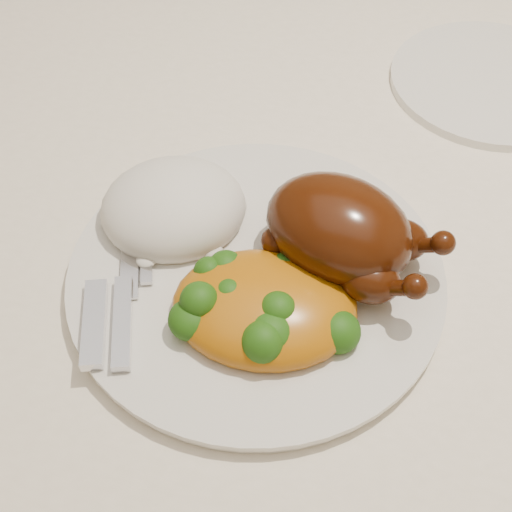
% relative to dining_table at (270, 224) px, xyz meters
% --- Properties ---
extents(floor, '(4.00, 4.00, 0.00)m').
position_rel_dining_table_xyz_m(floor, '(0.00, 0.00, -0.67)').
color(floor, '#53381C').
rests_on(floor, ground).
extents(dining_table, '(1.60, 0.90, 0.76)m').
position_rel_dining_table_xyz_m(dining_table, '(0.00, 0.00, 0.00)').
color(dining_table, brown).
rests_on(dining_table, floor).
extents(tablecloth, '(1.73, 1.03, 0.18)m').
position_rel_dining_table_xyz_m(tablecloth, '(0.00, 0.00, 0.07)').
color(tablecloth, white).
rests_on(tablecloth, dining_table).
extents(dinner_plate, '(0.35, 0.35, 0.01)m').
position_rel_dining_table_xyz_m(dinner_plate, '(0.02, -0.16, 0.11)').
color(dinner_plate, silver).
rests_on(dinner_plate, tablecloth).
extents(side_plate, '(0.25, 0.25, 0.01)m').
position_rel_dining_table_xyz_m(side_plate, '(0.22, 0.16, 0.11)').
color(side_plate, silver).
rests_on(side_plate, tablecloth).
extents(roast_chicken, '(0.17, 0.14, 0.08)m').
position_rel_dining_table_xyz_m(roast_chicken, '(0.08, -0.13, 0.15)').
color(roast_chicken, '#3F1706').
rests_on(roast_chicken, dinner_plate).
extents(rice_mound, '(0.16, 0.15, 0.07)m').
position_rel_dining_table_xyz_m(rice_mound, '(-0.07, -0.11, 0.13)').
color(rice_mound, white).
rests_on(rice_mound, dinner_plate).
extents(mac_and_cheese, '(0.16, 0.13, 0.06)m').
position_rel_dining_table_xyz_m(mac_and_cheese, '(0.03, -0.20, 0.13)').
color(mac_and_cheese, '#B36A0B').
rests_on(mac_and_cheese, dinner_plate).
extents(cutlery, '(0.07, 0.20, 0.01)m').
position_rel_dining_table_xyz_m(cutlery, '(-0.09, -0.21, 0.12)').
color(cutlery, silver).
rests_on(cutlery, dinner_plate).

